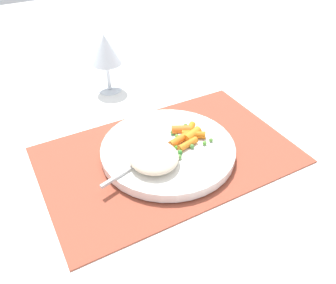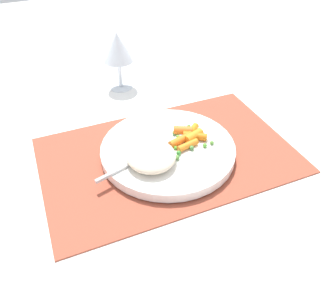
{
  "view_description": "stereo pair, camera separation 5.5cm",
  "coord_description": "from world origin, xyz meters",
  "px_view_note": "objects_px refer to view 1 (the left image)",
  "views": [
    {
      "loc": [
        -0.26,
        -0.47,
        0.45
      ],
      "look_at": [
        0.0,
        0.0,
        0.03
      ],
      "focal_mm": 37.31,
      "sensor_mm": 36.0,
      "label": 1
    },
    {
      "loc": [
        -0.21,
        -0.49,
        0.45
      ],
      "look_at": [
        0.0,
        0.0,
        0.03
      ],
      "focal_mm": 37.31,
      "sensor_mm": 36.0,
      "label": 2
    }
  ],
  "objects_px": {
    "plate": "(168,150)",
    "carrot_portion": "(187,135)",
    "rice_mound": "(154,157)",
    "fork": "(155,153)",
    "wine_glass": "(105,51)"
  },
  "relations": [
    {
      "from": "rice_mound",
      "to": "plate",
      "type": "bearing_deg",
      "value": 34.28
    },
    {
      "from": "rice_mound",
      "to": "fork",
      "type": "xyz_separation_m",
      "value": [
        0.01,
        0.02,
        -0.01
      ]
    },
    {
      "from": "plate",
      "to": "carrot_portion",
      "type": "bearing_deg",
      "value": 4.0
    },
    {
      "from": "rice_mound",
      "to": "wine_glass",
      "type": "distance_m",
      "value": 0.35
    },
    {
      "from": "rice_mound",
      "to": "fork",
      "type": "height_order",
      "value": "rice_mound"
    },
    {
      "from": "plate",
      "to": "fork",
      "type": "bearing_deg",
      "value": -163.48
    },
    {
      "from": "plate",
      "to": "fork",
      "type": "distance_m",
      "value": 0.04
    },
    {
      "from": "plate",
      "to": "wine_glass",
      "type": "xyz_separation_m",
      "value": [
        -0.01,
        0.31,
        0.09
      ]
    },
    {
      "from": "rice_mound",
      "to": "fork",
      "type": "bearing_deg",
      "value": 59.24
    },
    {
      "from": "fork",
      "to": "wine_glass",
      "type": "relative_size",
      "value": 1.38
    },
    {
      "from": "plate",
      "to": "carrot_portion",
      "type": "relative_size",
      "value": 3.21
    },
    {
      "from": "plate",
      "to": "fork",
      "type": "xyz_separation_m",
      "value": [
        -0.03,
        -0.01,
        0.01
      ]
    },
    {
      "from": "rice_mound",
      "to": "carrot_portion",
      "type": "distance_m",
      "value": 0.1
    },
    {
      "from": "rice_mound",
      "to": "wine_glass",
      "type": "relative_size",
      "value": 0.64
    },
    {
      "from": "rice_mound",
      "to": "wine_glass",
      "type": "bearing_deg",
      "value": 82.93
    }
  ]
}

